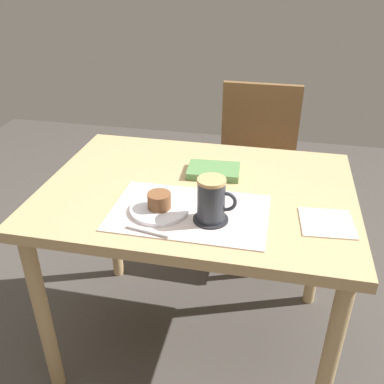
# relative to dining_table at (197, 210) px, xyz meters

# --- Properties ---
(ground_plane) EXTENTS (4.40, 4.40, 0.02)m
(ground_plane) POSITION_rel_dining_table_xyz_m (0.00, 0.00, -0.63)
(ground_plane) COLOR #47423D
(dining_table) EXTENTS (1.02, 0.74, 0.71)m
(dining_table) POSITION_rel_dining_table_xyz_m (0.00, 0.00, 0.00)
(dining_table) COLOR tan
(dining_table) RESTS_ON ground_plane
(wooden_chair) EXTENTS (0.42, 0.42, 0.83)m
(wooden_chair) POSITION_rel_dining_table_xyz_m (0.15, 0.74, -0.16)
(wooden_chair) COLOR brown
(wooden_chair) RESTS_ON ground_plane
(placemat) EXTENTS (0.47, 0.30, 0.00)m
(placemat) POSITION_rel_dining_table_xyz_m (0.01, -0.16, 0.09)
(placemat) COLOR silver
(placemat) RESTS_ON dining_table
(pastry_plate) EXTENTS (0.18, 0.18, 0.01)m
(pastry_plate) POSITION_rel_dining_table_xyz_m (-0.08, -0.17, 0.10)
(pastry_plate) COLOR white
(pastry_plate) RESTS_ON placemat
(pastry) EXTENTS (0.07, 0.07, 0.05)m
(pastry) POSITION_rel_dining_table_xyz_m (-0.08, -0.17, 0.13)
(pastry) COLOR brown
(pastry) RESTS_ON pastry_plate
(coffee_coaster) EXTENTS (0.10, 0.10, 0.00)m
(coffee_coaster) POSITION_rel_dining_table_xyz_m (0.08, -0.19, 0.09)
(coffee_coaster) COLOR #232328
(coffee_coaster) RESTS_ON placemat
(coffee_mug) EXTENTS (0.11, 0.08, 0.13)m
(coffee_mug) POSITION_rel_dining_table_xyz_m (0.08, -0.19, 0.16)
(coffee_mug) COLOR #2D333D
(coffee_mug) RESTS_ON coffee_coaster
(teaspoon) EXTENTS (0.13, 0.03, 0.01)m
(teaspoon) POSITION_rel_dining_table_xyz_m (-0.08, -0.29, 0.10)
(teaspoon) COLOR silver
(teaspoon) RESTS_ON placemat
(paper_napkin) EXTENTS (0.16, 0.16, 0.00)m
(paper_napkin) POSITION_rel_dining_table_xyz_m (0.41, -0.13, 0.09)
(paper_napkin) COLOR silver
(paper_napkin) RESTS_ON dining_table
(small_book) EXTENTS (0.19, 0.14, 0.02)m
(small_book) POSITION_rel_dining_table_xyz_m (0.04, 0.11, 0.10)
(small_book) COLOR #598C4C
(small_book) RESTS_ON dining_table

